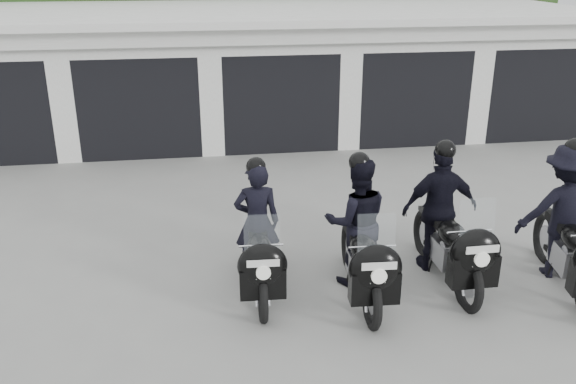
{
  "coord_description": "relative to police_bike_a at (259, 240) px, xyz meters",
  "views": [
    {
      "loc": [
        -1.88,
        -7.71,
        4.19
      ],
      "look_at": [
        -0.65,
        0.29,
        1.05
      ],
      "focal_mm": 38.0,
      "sensor_mm": 36.0,
      "label": 1
    }
  ],
  "objects": [
    {
      "name": "background_vegetation",
      "position": [
        1.54,
        13.45,
        2.05
      ],
      "size": [
        20.0,
        3.9,
        5.8
      ],
      "color": "#1C3C16",
      "rests_on": "ground"
    },
    {
      "name": "garage_block",
      "position": [
        1.17,
        8.58,
        0.7
      ],
      "size": [
        16.4,
        6.8,
        2.96
      ],
      "color": "white",
      "rests_on": "ground"
    },
    {
      "name": "police_bike_d",
      "position": [
        4.13,
        -0.4,
        0.15
      ],
      "size": [
        1.33,
        2.33,
        2.05
      ],
      "rotation": [
        0.0,
        0.0,
        -0.19
      ],
      "color": "black",
      "rests_on": "ground"
    },
    {
      "name": "police_bike_a",
      "position": [
        0.0,
        0.0,
        0.0
      ],
      "size": [
        0.68,
        2.09,
        1.82
      ],
      "rotation": [
        0.0,
        0.0,
        -0.05
      ],
      "color": "black",
      "rests_on": "ground"
    },
    {
      "name": "ground",
      "position": [
        1.17,
        0.53,
        -0.72
      ],
      "size": [
        80.0,
        80.0,
        0.0
      ],
      "primitive_type": "plane",
      "color": "gray",
      "rests_on": "ground"
    },
    {
      "name": "police_bike_b",
      "position": [
        1.3,
        -0.19,
        0.09
      ],
      "size": [
        0.9,
        2.21,
        1.92
      ],
      "rotation": [
        0.0,
        0.0,
        -0.06
      ],
      "color": "black",
      "rests_on": "ground"
    },
    {
      "name": "police_bike_c",
      "position": [
        2.56,
        0.02,
        0.11
      ],
      "size": [
        1.07,
        2.26,
        1.97
      ],
      "rotation": [
        0.0,
        0.0,
        0.01
      ],
      "color": "black",
      "rests_on": "ground"
    }
  ]
}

